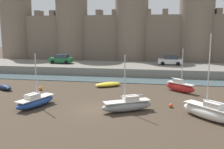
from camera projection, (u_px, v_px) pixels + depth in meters
ground_plane at (97, 109)px, 24.55m from camera, size 160.00×160.00×0.00m
water_channel at (119, 80)px, 38.64m from camera, size 80.00×4.50×0.10m
quay_road at (125, 69)px, 45.57m from camera, size 62.99×10.00×1.35m
castle at (131, 31)px, 53.84m from camera, size 58.47×7.48×18.33m
sailboat_midflat_right at (209, 112)px, 21.67m from camera, size 4.56×4.60×7.08m
rowboat_near_channel_left at (108, 84)px, 34.25m from camera, size 3.69×3.07×0.58m
rowboat_midflat_left at (5, 87)px, 32.34m from camera, size 2.93×2.31×0.69m
sailboat_near_channel_right at (35, 101)px, 25.21m from camera, size 2.85×4.83×5.15m
sailboat_foreground_right at (180, 87)px, 31.32m from camera, size 3.65×3.35×5.19m
sailboat_foreground_centre at (127, 105)px, 23.86m from camera, size 4.88×3.47×5.19m
mooring_buoy_off_centre at (41, 88)px, 32.19m from camera, size 0.46×0.46×0.46m
mooring_buoy_near_channel at (171, 106)px, 25.06m from camera, size 0.40×0.40×0.40m
car_quay_west at (61, 59)px, 47.24m from camera, size 4.12×1.92×1.62m
car_quay_centre_west at (170, 60)px, 45.21m from camera, size 4.12×1.92×1.62m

